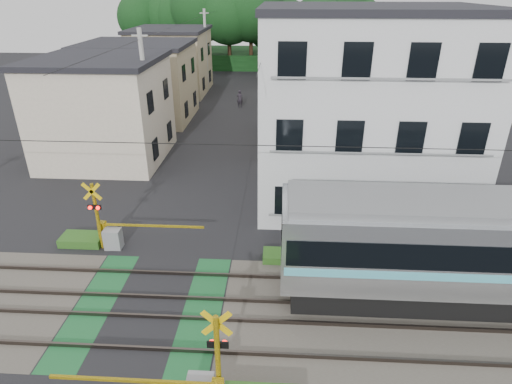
# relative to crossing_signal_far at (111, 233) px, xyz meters

# --- Properties ---
(ground) EXTENTS (120.00, 120.00, 0.00)m
(ground) POSITION_rel_crossing_signal_far_xyz_m (2.59, -3.65, -0.71)
(ground) COLOR black
(track_bed) EXTENTS (120.00, 120.00, 0.14)m
(track_bed) POSITION_rel_crossing_signal_far_xyz_m (2.59, -3.65, -0.67)
(track_bed) COLOR #47423A
(track_bed) RESTS_ON ground
(crossing_signal_far) EXTENTS (4.74, 0.65, 3.09)m
(crossing_signal_far) POSITION_rel_crossing_signal_far_xyz_m (0.00, 0.00, 0.00)
(crossing_signal_far) COLOR yellow
(crossing_signal_far) RESTS_ON ground
(apartment_block) EXTENTS (10.20, 8.36, 9.30)m
(apartment_block) POSITION_rel_crossing_signal_far_xyz_m (11.09, 5.84, 3.94)
(apartment_block) COLOR silver
(apartment_block) RESTS_ON ground
(houses_row) EXTENTS (22.07, 31.35, 6.80)m
(houses_row) POSITION_rel_crossing_signal_far_xyz_m (2.84, 22.27, 2.53)
(houses_row) COLOR beige
(houses_row) RESTS_ON ground
(tree_hill) EXTENTS (40.00, 13.47, 11.80)m
(tree_hill) POSITION_rel_crossing_signal_far_xyz_m (2.54, 44.53, 5.06)
(tree_hill) COLOR #123815
(tree_hill) RESTS_ON ground
(catenary) EXTENTS (60.00, 5.04, 7.00)m
(catenary) POSITION_rel_crossing_signal_far_xyz_m (8.59, -3.62, 2.98)
(catenary) COLOR #2D2D33
(catenary) RESTS_ON ground
(utility_poles) EXTENTS (7.90, 42.00, 8.00)m
(utility_poles) POSITION_rel_crossing_signal_far_xyz_m (1.53, 19.35, 3.37)
(utility_poles) COLOR #A5A5A0
(utility_poles) RESTS_ON ground
(pedestrian) EXTENTS (0.62, 0.46, 1.58)m
(pedestrian) POSITION_rel_crossing_signal_far_xyz_m (3.26, 23.46, 0.08)
(pedestrian) COLOR #27222B
(pedestrian) RESTS_ON ground
(weed_patches) EXTENTS (10.25, 8.80, 0.40)m
(weed_patches) POSITION_rel_crossing_signal_far_xyz_m (4.34, -3.74, -0.53)
(weed_patches) COLOR #2D5E1E
(weed_patches) RESTS_ON ground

